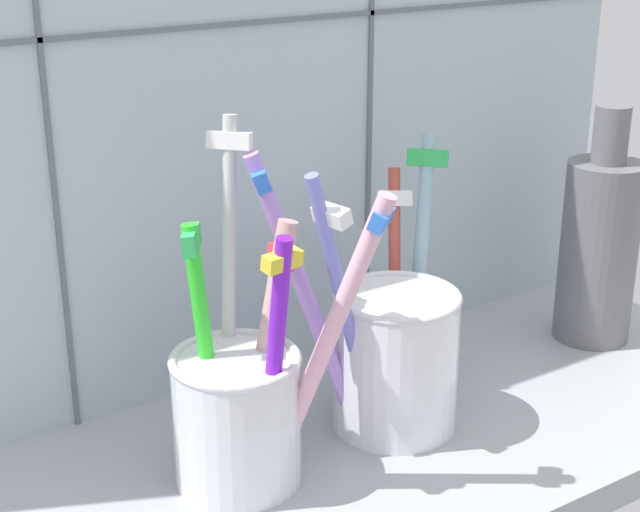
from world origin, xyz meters
TOP-DOWN VIEW (x-y plane):
  - counter_slab at (0.00, 0.00)cm, footprint 64.00×22.00cm
  - tile_wall_back at (0.00, 12.00)cm, footprint 64.00×2.20cm
  - toothbrush_cup_left at (-5.04, 0.49)cm, footprint 9.55×11.32cm
  - toothbrush_cup_right at (5.21, 0.75)cm, footprint 15.46×10.10cm
  - ceramic_vase at (24.56, 2.60)cm, footprint 5.34×5.34cm

SIDE VIEW (x-z plane):
  - counter_slab at x=0.00cm, z-range 0.00..2.00cm
  - toothbrush_cup_left at x=-5.04cm, z-range -2.96..16.26cm
  - toothbrush_cup_right at x=5.21cm, z-range -1.89..15.57cm
  - ceramic_vase at x=24.56cm, z-range 0.53..17.30cm
  - tile_wall_back at x=0.00cm, z-range 0.00..45.00cm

